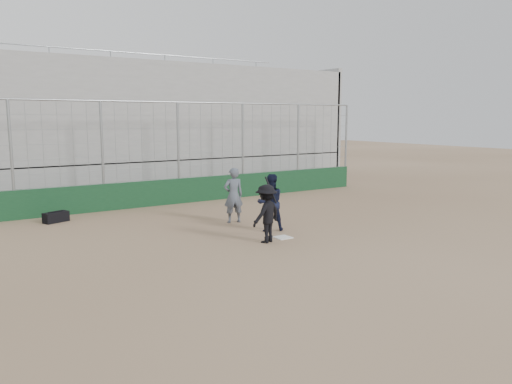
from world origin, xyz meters
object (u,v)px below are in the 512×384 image
umpire (233,198)px  equipment_bag (56,217)px  batter_at_plate (266,213)px  catcher_crouched (271,212)px

umpire → equipment_bag: size_ratio=1.88×
batter_at_plate → equipment_bag: size_ratio=2.05×
catcher_crouched → umpire: 1.74m
umpire → catcher_crouched: bearing=110.0°
batter_at_plate → umpire: bearing=78.0°
catcher_crouched → equipment_bag: catcher_crouched is taller
catcher_crouched → umpire: size_ratio=0.72×
catcher_crouched → batter_at_plate: bearing=-129.9°
batter_at_plate → umpire: 2.80m
batter_at_plate → catcher_crouched: bearing=50.1°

